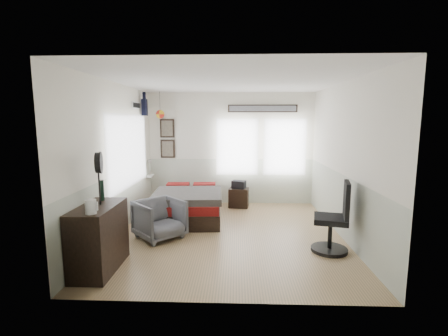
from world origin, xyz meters
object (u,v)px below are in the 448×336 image
(dresser, at_px, (99,238))
(nightstand, at_px, (239,198))
(task_chair, at_px, (335,223))
(armchair, at_px, (160,219))
(bed, at_px, (189,204))

(dresser, xyz_separation_m, nightstand, (1.93, 3.33, -0.22))
(task_chair, bearing_deg, armchair, -176.10)
(bed, relative_size, armchair, 2.59)
(nightstand, bearing_deg, armchair, -116.61)
(armchair, relative_size, task_chair, 0.67)
(armchair, distance_m, task_chair, 2.91)
(armchair, height_order, task_chair, task_chair)
(bed, height_order, task_chair, task_chair)
(bed, bearing_deg, nightstand, 37.21)
(bed, height_order, armchair, armchair)
(bed, relative_size, dresser, 1.94)
(dresser, xyz_separation_m, armchair, (0.54, 1.23, -0.11))
(nightstand, height_order, task_chair, task_chair)
(armchair, xyz_separation_m, task_chair, (2.86, -0.49, 0.12))
(armchair, distance_m, nightstand, 2.53)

